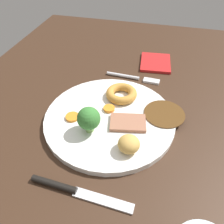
% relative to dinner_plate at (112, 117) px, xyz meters
% --- Properties ---
extents(dining_table, '(1.20, 0.84, 0.04)m').
position_rel_dinner_plate_xyz_m(dining_table, '(0.00, -0.00, -0.02)').
color(dining_table, '#382316').
rests_on(dining_table, ground).
extents(dinner_plate, '(0.29, 0.29, 0.01)m').
position_rel_dinner_plate_xyz_m(dinner_plate, '(0.00, 0.00, 0.00)').
color(dinner_plate, white).
rests_on(dinner_plate, dining_table).
extents(gravy_pool, '(0.09, 0.09, 0.00)m').
position_rel_dinner_plate_xyz_m(gravy_pool, '(-0.03, 0.11, 0.01)').
color(gravy_pool, '#563819').
rests_on(gravy_pool, dinner_plate).
extents(meat_slice_main, '(0.06, 0.08, 0.01)m').
position_rel_dinner_plate_xyz_m(meat_slice_main, '(0.02, 0.04, 0.01)').
color(meat_slice_main, '#9E664C').
rests_on(meat_slice_main, dinner_plate).
extents(yorkshire_pudding, '(0.08, 0.08, 0.02)m').
position_rel_dinner_plate_xyz_m(yorkshire_pudding, '(-0.07, 0.01, 0.02)').
color(yorkshire_pudding, '#C68938').
rests_on(yorkshire_pudding, dinner_plate).
extents(roast_potato_left, '(0.05, 0.05, 0.03)m').
position_rel_dinner_plate_xyz_m(roast_potato_left, '(0.09, 0.05, 0.02)').
color(roast_potato_left, tan).
rests_on(roast_potato_left, dinner_plate).
extents(carrot_coin_front, '(0.03, 0.03, 0.01)m').
position_rel_dinner_plate_xyz_m(carrot_coin_front, '(0.03, -0.08, 0.01)').
color(carrot_coin_front, orange).
rests_on(carrot_coin_front, dinner_plate).
extents(carrot_coin_back, '(0.03, 0.03, 0.01)m').
position_rel_dinner_plate_xyz_m(carrot_coin_back, '(-0.02, -0.01, 0.01)').
color(carrot_coin_back, orange).
rests_on(carrot_coin_back, dinner_plate).
extents(broccoli_floret, '(0.05, 0.05, 0.06)m').
position_rel_dinner_plate_xyz_m(broccoli_floret, '(0.06, -0.03, 0.04)').
color(broccoli_floret, '#8CB766').
rests_on(broccoli_floret, dinner_plate).
extents(fork, '(0.02, 0.15, 0.01)m').
position_rel_dinner_plate_xyz_m(fork, '(-0.18, 0.02, -0.00)').
color(fork, silver).
rests_on(fork, dining_table).
extents(knife, '(0.03, 0.19, 0.01)m').
position_rel_dinner_plate_xyz_m(knife, '(0.19, -0.02, -0.00)').
color(knife, black).
rests_on(knife, dining_table).
extents(folded_napkin, '(0.12, 0.10, 0.01)m').
position_rel_dinner_plate_xyz_m(folded_napkin, '(-0.27, 0.07, -0.00)').
color(folded_napkin, red).
rests_on(folded_napkin, dining_table).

